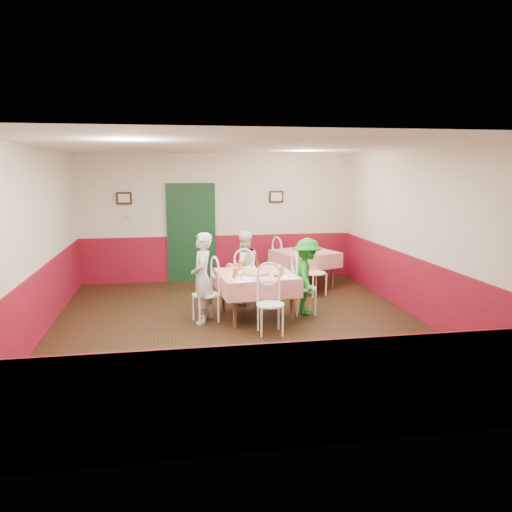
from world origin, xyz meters
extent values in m
plane|color=black|center=(0.00, 0.00, 0.00)|extent=(7.00, 7.00, 0.00)
plane|color=white|center=(0.00, 0.00, 2.80)|extent=(7.00, 7.00, 0.00)
cube|color=beige|center=(0.00, 3.50, 1.40)|extent=(6.00, 0.10, 2.80)
cube|color=beige|center=(0.00, -3.50, 1.40)|extent=(6.00, 0.10, 2.80)
cube|color=beige|center=(-3.00, 0.00, 1.40)|extent=(0.10, 7.00, 2.80)
cube|color=beige|center=(3.00, 0.00, 1.40)|extent=(0.10, 7.00, 2.80)
cube|color=maroon|center=(0.00, 3.48, 0.50)|extent=(6.00, 0.03, 1.00)
cube|color=maroon|center=(0.00, -3.48, 0.50)|extent=(6.00, 0.03, 1.00)
cube|color=maroon|center=(-2.98, 0.00, 0.50)|extent=(0.03, 7.00, 1.00)
cube|color=maroon|center=(2.98, 0.00, 0.50)|extent=(0.03, 7.00, 1.00)
cube|color=black|center=(-0.60, 3.45, 1.05)|extent=(0.96, 0.06, 2.10)
cube|color=black|center=(-2.00, 3.45, 1.85)|extent=(0.32, 0.03, 0.26)
cube|color=black|center=(1.30, 3.45, 1.85)|extent=(0.32, 0.03, 0.26)
cube|color=white|center=(-1.90, 3.45, 1.50)|extent=(0.10, 0.03, 0.10)
cube|color=red|center=(0.33, 0.48, 0.38)|extent=(1.32, 1.32, 0.77)
cube|color=red|center=(1.72, 2.50, 0.38)|extent=(1.44, 1.44, 0.77)
cylinder|color=#B74723|center=(0.32, 0.44, 0.77)|extent=(0.46, 0.46, 0.03)
cylinder|color=white|center=(-0.07, 0.44, 0.77)|extent=(0.27, 0.27, 0.01)
cylinder|color=white|center=(0.75, 0.49, 0.77)|extent=(0.27, 0.27, 0.01)
cylinder|color=white|center=(0.31, 0.91, 0.77)|extent=(0.27, 0.27, 0.01)
cylinder|color=#BF7219|center=(-0.05, 0.18, 0.84)|extent=(0.09, 0.09, 0.16)
cylinder|color=#BF7219|center=(0.72, 0.29, 0.82)|extent=(0.07, 0.07, 0.13)
cylinder|color=#BF7219|center=(0.13, 0.86, 0.84)|extent=(0.09, 0.09, 0.15)
cylinder|color=#381C0A|center=(0.42, 0.87, 0.88)|extent=(0.07, 0.07, 0.23)
cylinder|color=silver|center=(-0.07, 0.03, 0.81)|extent=(0.04, 0.04, 0.09)
cylinder|color=silver|center=(0.01, 0.02, 0.81)|extent=(0.04, 0.04, 0.09)
cylinder|color=#B23319|center=(-0.10, 0.11, 0.81)|extent=(0.04, 0.04, 0.09)
cube|color=white|center=(0.03, 0.03, 0.76)|extent=(0.38, 0.46, 0.00)
cube|color=white|center=(0.76, 0.13, 0.76)|extent=(0.35, 0.43, 0.00)
cube|color=black|center=(0.62, 0.18, 0.77)|extent=(0.12, 0.10, 0.02)
imported|color=gray|center=(-0.57, 0.41, 0.73)|extent=(0.41, 0.57, 1.47)
imported|color=gray|center=(0.25, 1.38, 0.68)|extent=(0.77, 0.67, 1.36)
imported|color=gray|center=(1.22, 0.56, 0.66)|extent=(0.63, 0.92, 1.31)
camera|label=1|loc=(-1.06, -7.48, 2.48)|focal=35.00mm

